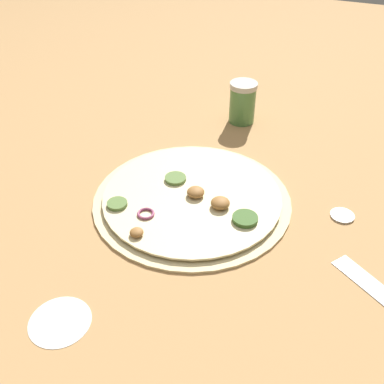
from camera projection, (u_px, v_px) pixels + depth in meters
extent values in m
plane|color=tan|center=(192.00, 200.00, 0.83)|extent=(3.00, 3.00, 0.00)
cylinder|color=beige|center=(192.00, 198.00, 0.83)|extent=(0.36, 0.36, 0.01)
cylinder|color=beige|center=(192.00, 195.00, 0.82)|extent=(0.33, 0.33, 0.00)
cylinder|color=#567538|center=(117.00, 204.00, 0.80)|extent=(0.04, 0.04, 0.01)
ellipsoid|color=#996633|center=(195.00, 193.00, 0.81)|extent=(0.03, 0.03, 0.02)
ellipsoid|color=#996633|center=(220.00, 203.00, 0.79)|extent=(0.03, 0.03, 0.02)
cylinder|color=#567538|center=(175.00, 178.00, 0.86)|extent=(0.04, 0.04, 0.01)
ellipsoid|color=#996633|center=(137.00, 232.00, 0.73)|extent=(0.02, 0.02, 0.01)
cylinder|color=#385B23|center=(245.00, 219.00, 0.76)|extent=(0.04, 0.04, 0.01)
torus|color=#934266|center=(146.00, 214.00, 0.78)|extent=(0.03, 0.03, 0.00)
cylinder|color=#4C7F42|center=(242.00, 105.00, 1.04)|extent=(0.06, 0.06, 0.08)
cylinder|color=beige|center=(244.00, 85.00, 1.01)|extent=(0.06, 0.06, 0.01)
cylinder|color=beige|center=(342.00, 215.00, 0.79)|extent=(0.04, 0.04, 0.01)
cylinder|color=white|center=(60.00, 321.00, 0.62)|extent=(0.09, 0.09, 0.00)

